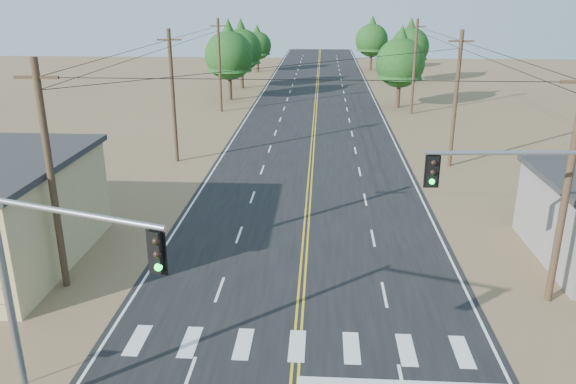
{
  "coord_description": "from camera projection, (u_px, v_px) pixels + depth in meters",
  "views": [
    {
      "loc": [
        0.74,
        -9.64,
        12.23
      ],
      "look_at": [
        -0.78,
        15.23,
        3.5
      ],
      "focal_mm": 35.0,
      "sensor_mm": 36.0,
      "label": 1
    }
  ],
  "objects": [
    {
      "name": "road",
      "position": [
        311.0,
        171.0,
        41.43
      ],
      "size": [
        15.0,
        200.0,
        0.02
      ],
      "primitive_type": "cube",
      "color": "black",
      "rests_on": "ground"
    },
    {
      "name": "utility_pole_right_far",
      "position": [
        414.0,
        66.0,
        59.86
      ],
      "size": [
        1.8,
        0.3,
        10.0
      ],
      "color": "#4C3826",
      "rests_on": "ground"
    },
    {
      "name": "tree_left_far",
      "position": [
        257.0,
        43.0,
        94.17
      ],
      "size": [
        4.7,
        4.7,
        7.83
      ],
      "color": "#3F2D1E",
      "rests_on": "ground"
    },
    {
      "name": "tree_right_mid",
      "position": [
        410.0,
        43.0,
        82.07
      ],
      "size": [
        5.6,
        5.6,
        9.34
      ],
      "color": "#3F2D1E",
      "rests_on": "ground"
    },
    {
      "name": "utility_pole_left_mid",
      "position": [
        173.0,
        96.0,
        42.23
      ],
      "size": [
        1.8,
        0.3,
        10.0
      ],
      "color": "#4C3826",
      "rests_on": "ground"
    },
    {
      "name": "signal_mast_right",
      "position": [
        549.0,
        208.0,
        20.29
      ],
      "size": [
        6.75,
        0.85,
        7.25
      ],
      "rotation": [
        0.0,
        0.0,
        0.07
      ],
      "color": "gray",
      "rests_on": "ground"
    },
    {
      "name": "tree_left_mid",
      "position": [
        241.0,
        46.0,
        76.72
      ],
      "size": [
        5.68,
        5.68,
        9.47
      ],
      "color": "#3F2D1E",
      "rests_on": "ground"
    },
    {
      "name": "tree_right_near",
      "position": [
        401.0,
        58.0,
        63.15
      ],
      "size": [
        5.53,
        5.53,
        9.21
      ],
      "color": "#3F2D1E",
      "rests_on": "ground"
    },
    {
      "name": "tree_right_far",
      "position": [
        372.0,
        37.0,
        95.53
      ],
      "size": [
        5.51,
        5.51,
        9.18
      ],
      "color": "#3F2D1E",
      "rests_on": "ground"
    },
    {
      "name": "tree_left_near",
      "position": [
        229.0,
        50.0,
        67.86
      ],
      "size": [
        5.87,
        5.87,
        9.78
      ],
      "color": "#3F2D1E",
      "rests_on": "ground"
    },
    {
      "name": "signal_mast_left",
      "position": [
        47.0,
        280.0,
        15.44
      ],
      "size": [
        5.5,
        2.06,
        7.19
      ],
      "rotation": [
        0.0,
        0.0,
        -0.32
      ],
      "color": "gray",
      "rests_on": "ground"
    },
    {
      "name": "utility_pole_right_mid",
      "position": [
        456.0,
        99.0,
        41.02
      ],
      "size": [
        1.8,
        0.3,
        10.0
      ],
      "color": "#4C3826",
      "rests_on": "ground"
    },
    {
      "name": "utility_pole_left_far",
      "position": [
        220.0,
        65.0,
        61.07
      ],
      "size": [
        1.8,
        0.3,
        10.0
      ],
      "color": "#4C3826",
      "rests_on": "ground"
    },
    {
      "name": "utility_pole_right_near",
      "position": [
        567.0,
        186.0,
        22.18
      ],
      "size": [
        1.8,
        0.3,
        10.0
      ],
      "color": "#4C3826",
      "rests_on": "ground"
    },
    {
      "name": "utility_pole_left_near",
      "position": [
        51.0,
        176.0,
        23.39
      ],
      "size": [
        1.8,
        0.3,
        10.0
      ],
      "color": "#4C3826",
      "rests_on": "ground"
    }
  ]
}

